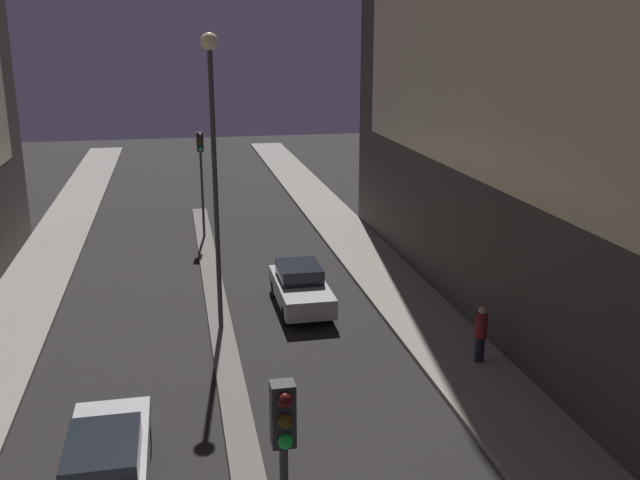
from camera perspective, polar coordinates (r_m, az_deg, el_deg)
median_strip at (r=24.47m, az=-7.95°, el=-6.88°), size 0.78×34.33×0.14m
traffic_light_near at (r=10.12m, az=-2.88°, el=-18.32°), size 0.32×0.42×5.05m
traffic_light_mid at (r=34.34m, az=-9.51°, el=6.23°), size 0.32×0.42×5.05m
street_lamp at (r=22.54m, az=-8.54°, el=8.20°), size 0.53×0.53×9.49m
car_left_lane at (r=16.46m, az=-16.76°, el=-16.86°), size 1.74×4.78×1.52m
car_right_lane at (r=25.83m, az=-1.56°, el=-3.78°), size 1.75×4.33×1.55m
pedestrian_on_right_sidewalk at (r=21.80m, az=12.74°, el=-7.26°), size 0.36×0.36×1.74m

